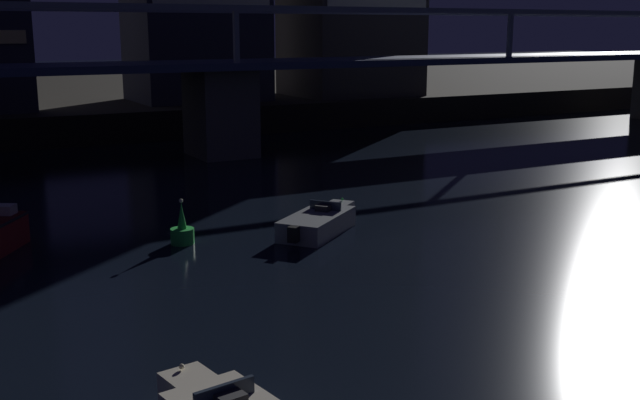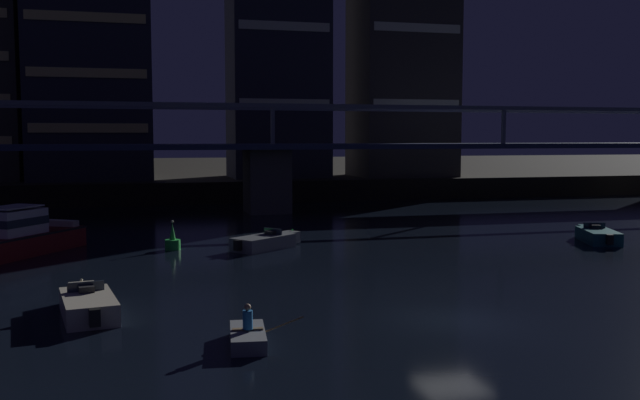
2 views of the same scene
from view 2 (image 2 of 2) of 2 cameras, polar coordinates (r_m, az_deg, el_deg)
name	(u,v)px [view 2 (image 2 of 2)]	position (r m, az deg, el deg)	size (l,w,h in m)	color
ground_plane	(452,320)	(26.38, 10.65, -9.53)	(400.00, 400.00, 0.00)	black
far_riverbank	(212,173)	(109.61, -8.76, 2.20)	(240.00, 80.00, 2.20)	black
river_bridge	(267,161)	(61.93, -4.32, 3.15)	(91.11, 6.40, 9.38)	#4C4944
tower_west_tall	(91,51)	(78.84, -18.02, 11.37)	(12.04, 13.09, 26.93)	#282833
cabin_cruiser_near_left	(18,237)	(43.03, -23.24, -2.74)	(6.72, 8.77, 2.79)	maroon
speedboat_near_right	(88,305)	(27.86, -18.25, -8.04)	(2.40, 5.23, 1.16)	beige
speedboat_mid_left	(266,242)	(42.00, -4.39, -3.39)	(4.66, 4.04, 1.16)	gray
speedboat_mid_center	(597,235)	(47.93, 21.49, -2.68)	(2.97, 5.13, 1.16)	#196066
channel_buoy	(173,242)	(42.39, -11.82, -3.33)	(0.90, 0.90, 1.76)	green
dinghy_with_paddler	(248,336)	(23.08, -5.85, -10.90)	(2.50, 2.71, 1.36)	gray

